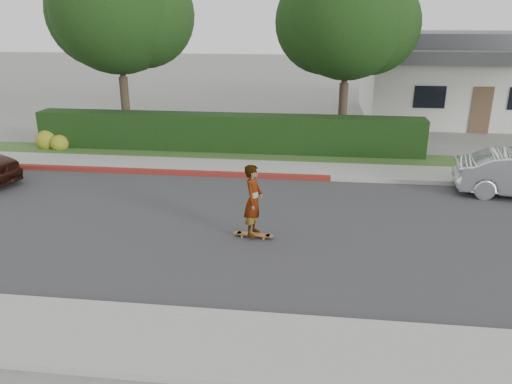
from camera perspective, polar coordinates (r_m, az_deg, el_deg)
ground at (r=12.60m, az=4.25°, el=-4.30°), size 120.00×120.00×0.00m
road at (r=12.60m, az=4.25°, el=-4.28°), size 60.00×8.00×0.01m
curb_near at (r=8.96m, az=2.82°, el=-14.42°), size 60.00×0.20×0.15m
sidewalk_near at (r=8.24m, az=2.31°, el=-17.99°), size 60.00×1.60×0.12m
curb_far at (r=16.41m, az=5.03°, el=1.69°), size 60.00×0.20×0.15m
curb_red_section at (r=17.30m, az=-11.77°, el=2.30°), size 12.00×0.21×0.15m
sidewalk_far at (r=17.27m, az=5.15°, el=2.55°), size 60.00×1.60×0.12m
planting_strip at (r=18.81m, az=5.34°, el=3.93°), size 60.00×1.60×0.10m
hedge at (r=19.53m, az=-3.42°, el=6.68°), size 15.00×1.00×1.50m
flowering_shrub at (r=21.59m, az=-22.34°, el=5.35°), size 1.40×1.00×0.90m
tree_left at (r=21.74m, az=-15.43°, el=19.36°), size 5.99×5.21×8.00m
tree_center at (r=20.73m, az=10.38°, el=18.74°), size 5.66×4.84×7.44m
house at (r=28.68m, az=22.74°, el=12.08°), size 10.60×8.60×4.30m
skateboard at (r=12.08m, az=-0.29°, el=-4.88°), size 1.00×0.29×0.09m
skateboarder at (r=11.74m, az=-0.30°, el=-0.95°), size 0.51×0.69×1.74m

